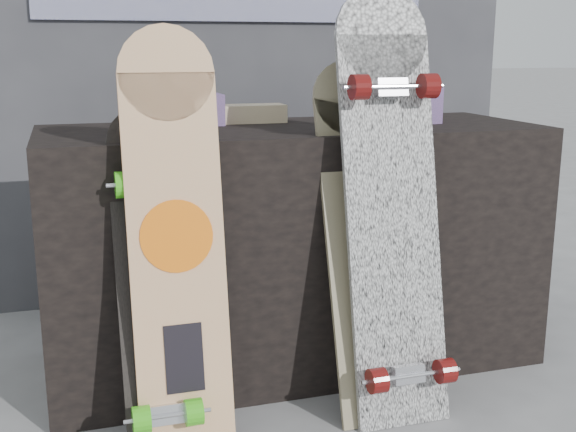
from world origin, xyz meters
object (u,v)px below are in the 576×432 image
object	(u,v)px
longboard_celtic	(362,228)
skateboard_dark	(155,275)
longboard_geisha	(176,230)
longboard_cascadia	(392,198)
vendor_table	(293,246)

from	to	relation	value
longboard_celtic	skateboard_dark	bearing A→B (deg)	-177.53
longboard_geisha	longboard_cascadia	bearing A→B (deg)	-0.36
vendor_table	longboard_cascadia	xyz separation A→B (m)	(0.17, -0.40, 0.24)
skateboard_dark	vendor_table	bearing A→B (deg)	36.33
longboard_geisha	skateboard_dark	world-z (taller)	longboard_geisha
longboard_celtic	longboard_cascadia	size ratio (longest dim) A/B	0.83
vendor_table	longboard_geisha	size ratio (longest dim) A/B	1.44
longboard_celtic	longboard_cascadia	distance (m)	0.13
vendor_table	longboard_celtic	distance (m)	0.38
longboard_celtic	longboard_cascadia	xyz separation A→B (m)	(0.07, -0.06, 0.10)
longboard_geisha	skateboard_dark	size ratio (longest dim) A/B	1.24
vendor_table	longboard_celtic	size ratio (longest dim) A/B	1.57
longboard_geisha	skateboard_dark	xyz separation A→B (m)	(-0.06, 0.03, -0.13)
skateboard_dark	longboard_celtic	bearing A→B (deg)	2.47
vendor_table	longboard_cascadia	world-z (taller)	longboard_cascadia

